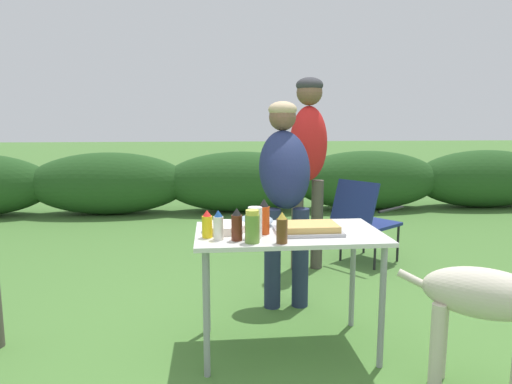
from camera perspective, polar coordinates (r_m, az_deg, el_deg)
name	(u,v)px	position (r m, az deg, el deg)	size (l,w,h in m)	color
ground_plane	(287,348)	(2.99, 3.91, -18.84)	(60.00, 60.00, 0.00)	#477533
shrub_hedge	(241,182)	(7.06, -1.88, 1.29)	(14.40, 0.90, 0.93)	#234C1E
folding_table	(288,244)	(2.75, 4.05, -6.50)	(1.10, 0.64, 0.74)	silver
food_tray	(308,229)	(2.70, 6.50, -4.56)	(0.39, 0.26, 0.06)	#9E9EA3
plate_stack	(224,228)	(2.73, -4.02, -4.46)	(0.26, 0.26, 0.05)	white
mixing_bowl	(255,220)	(2.87, -0.07, -3.58)	(0.22, 0.22, 0.07)	#99B2CC
paper_cup_stack	(255,223)	(2.56, -0.12, -3.84)	(0.08, 0.08, 0.18)	white
mustard_bottle	(207,224)	(2.58, -6.12, -4.06)	(0.06, 0.06, 0.16)	yellow
bbq_sauce_bottle	(237,225)	(2.50, -2.42, -4.15)	(0.06, 0.06, 0.18)	#562314
mayo_bottle	(218,226)	(2.53, -4.73, -4.21)	(0.06, 0.06, 0.17)	silver
relish_jar	(252,227)	(2.46, -0.47, -4.37)	(0.08, 0.08, 0.18)	olive
hot_sauce_bottle	(264,217)	(2.64, 1.00, -3.18)	(0.07, 0.07, 0.21)	#CC4214
beer_bottle	(282,228)	(2.45, 3.26, -4.57)	(0.06, 0.06, 0.17)	brown
standing_person_in_dark_puffer	(285,181)	(3.43, 3.61, 1.42)	(0.39, 0.49, 1.54)	#232D4C
standing_person_in_navy_coat	(308,150)	(4.24, 6.57, 5.27)	(0.37, 0.28, 1.78)	#4C473D
dog	(494,302)	(2.60, 27.65, -12.11)	(0.80, 0.58, 0.73)	beige
camp_chair_green_behind_table	(364,217)	(4.58, 13.33, -3.03)	(0.75, 0.72, 0.83)	navy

